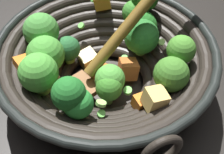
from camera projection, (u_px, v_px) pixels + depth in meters
ground_plane at (106, 88)px, 0.54m from camera, size 4.00×4.00×0.00m
wok at (105, 60)px, 0.50m from camera, size 0.37×0.35×0.22m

